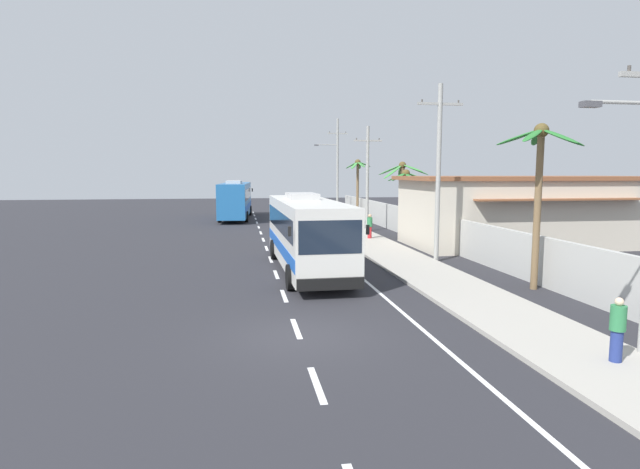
{
  "coord_description": "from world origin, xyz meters",
  "views": [
    {
      "loc": [
        -1.61,
        -14.14,
        4.62
      ],
      "look_at": [
        2.15,
        9.77,
        1.7
      ],
      "focal_mm": 28.9,
      "sensor_mm": 36.0,
      "label": 1
    }
  ],
  "objects_px": {
    "utility_pole_far": "(367,177)",
    "utility_pole_distant": "(337,165)",
    "motorcycle_beside_bus": "(320,235)",
    "palm_nearest": "(402,183)",
    "pedestrian_near_kerb": "(370,226)",
    "pedestrian_midwalk": "(617,328)",
    "roadside_building": "(524,211)",
    "utility_pole_mid": "(438,170)",
    "palm_second": "(358,176)",
    "coach_bus_foreground": "(306,231)",
    "coach_bus_far_lane": "(236,199)",
    "palm_third": "(540,169)",
    "palm_fourth": "(405,188)"
  },
  "relations": [
    {
      "from": "coach_bus_foreground",
      "to": "palm_fourth",
      "type": "height_order",
      "value": "palm_fourth"
    },
    {
      "from": "pedestrian_near_kerb",
      "to": "palm_second",
      "type": "xyz_separation_m",
      "value": [
        2.82,
        15.83,
        3.3
      ]
    },
    {
      "from": "pedestrian_midwalk",
      "to": "utility_pole_distant",
      "type": "xyz_separation_m",
      "value": [
        1.42,
        43.03,
        4.45
      ]
    },
    {
      "from": "coach_bus_foreground",
      "to": "pedestrian_near_kerb",
      "type": "xyz_separation_m",
      "value": [
        5.7,
        10.16,
        -0.87
      ]
    },
    {
      "from": "utility_pole_far",
      "to": "utility_pole_distant",
      "type": "relative_size",
      "value": 0.8
    },
    {
      "from": "pedestrian_midwalk",
      "to": "pedestrian_near_kerb",
      "type": "bearing_deg",
      "value": 101.86
    },
    {
      "from": "utility_pole_distant",
      "to": "palm_second",
      "type": "height_order",
      "value": "utility_pole_distant"
    },
    {
      "from": "coach_bus_far_lane",
      "to": "palm_second",
      "type": "bearing_deg",
      "value": -9.95
    },
    {
      "from": "pedestrian_midwalk",
      "to": "roadside_building",
      "type": "bearing_deg",
      "value": 76.98
    },
    {
      "from": "utility_pole_mid",
      "to": "motorcycle_beside_bus",
      "type": "bearing_deg",
      "value": 126.24
    },
    {
      "from": "palm_nearest",
      "to": "palm_fourth",
      "type": "height_order",
      "value": "palm_nearest"
    },
    {
      "from": "coach_bus_far_lane",
      "to": "motorcycle_beside_bus",
      "type": "xyz_separation_m",
      "value": [
        5.4,
        -19.88,
        -1.35
      ]
    },
    {
      "from": "utility_pole_mid",
      "to": "utility_pole_distant",
      "type": "relative_size",
      "value": 0.89
    },
    {
      "from": "coach_bus_foreground",
      "to": "palm_third",
      "type": "xyz_separation_m",
      "value": [
        8.44,
        -5.4,
        2.86
      ]
    },
    {
      "from": "utility_pole_mid",
      "to": "utility_pole_far",
      "type": "bearing_deg",
      "value": 90.59
    },
    {
      "from": "pedestrian_midwalk",
      "to": "roadside_building",
      "type": "relative_size",
      "value": 0.1
    },
    {
      "from": "coach_bus_far_lane",
      "to": "palm_third",
      "type": "height_order",
      "value": "palm_third"
    },
    {
      "from": "motorcycle_beside_bus",
      "to": "pedestrian_near_kerb",
      "type": "distance_m",
      "value": 4.25
    },
    {
      "from": "palm_third",
      "to": "roadside_building",
      "type": "relative_size",
      "value": 0.42
    },
    {
      "from": "utility_pole_mid",
      "to": "palm_third",
      "type": "distance_m",
      "value": 6.87
    },
    {
      "from": "coach_bus_foreground",
      "to": "pedestrian_near_kerb",
      "type": "distance_m",
      "value": 11.68
    },
    {
      "from": "pedestrian_near_kerb",
      "to": "utility_pole_mid",
      "type": "relative_size",
      "value": 0.18
    },
    {
      "from": "utility_pole_mid",
      "to": "utility_pole_distant",
      "type": "height_order",
      "value": "utility_pole_distant"
    },
    {
      "from": "palm_nearest",
      "to": "utility_pole_mid",
      "type": "bearing_deg",
      "value": -100.24
    },
    {
      "from": "palm_third",
      "to": "palm_nearest",
      "type": "bearing_deg",
      "value": 87.25
    },
    {
      "from": "coach_bus_far_lane",
      "to": "palm_nearest",
      "type": "distance_m",
      "value": 18.72
    },
    {
      "from": "utility_pole_mid",
      "to": "palm_second",
      "type": "bearing_deg",
      "value": 86.46
    },
    {
      "from": "coach_bus_far_lane",
      "to": "palm_fourth",
      "type": "xyz_separation_m",
      "value": [
        11.79,
        -17.51,
        1.57
      ]
    },
    {
      "from": "utility_pole_mid",
      "to": "palm_second",
      "type": "height_order",
      "value": "utility_pole_mid"
    },
    {
      "from": "coach_bus_far_lane",
      "to": "roadside_building",
      "type": "height_order",
      "value": "roadside_building"
    },
    {
      "from": "palm_second",
      "to": "roadside_building",
      "type": "height_order",
      "value": "palm_second"
    },
    {
      "from": "utility_pole_far",
      "to": "roadside_building",
      "type": "xyz_separation_m",
      "value": [
        7.94,
        -9.25,
        -2.09
      ]
    },
    {
      "from": "roadside_building",
      "to": "utility_pole_far",
      "type": "bearing_deg",
      "value": 130.62
    },
    {
      "from": "pedestrian_midwalk",
      "to": "roadside_building",
      "type": "xyz_separation_m",
      "value": [
        9.1,
        19.59,
        1.27
      ]
    },
    {
      "from": "palm_second",
      "to": "coach_bus_foreground",
      "type": "bearing_deg",
      "value": -108.16
    },
    {
      "from": "coach_bus_far_lane",
      "to": "pedestrian_near_kerb",
      "type": "distance_m",
      "value": 20.16
    },
    {
      "from": "coach_bus_foreground",
      "to": "palm_second",
      "type": "relative_size",
      "value": 1.99
    },
    {
      "from": "pedestrian_near_kerb",
      "to": "utility_pole_distant",
      "type": "height_order",
      "value": "utility_pole_distant"
    },
    {
      "from": "motorcycle_beside_bus",
      "to": "utility_pole_mid",
      "type": "height_order",
      "value": "utility_pole_mid"
    },
    {
      "from": "coach_bus_far_lane",
      "to": "utility_pole_mid",
      "type": "relative_size",
      "value": 1.38
    },
    {
      "from": "coach_bus_foreground",
      "to": "utility_pole_mid",
      "type": "bearing_deg",
      "value": 10.62
    },
    {
      "from": "utility_pole_mid",
      "to": "roadside_building",
      "type": "relative_size",
      "value": 0.59
    },
    {
      "from": "coach_bus_far_lane",
      "to": "palm_third",
      "type": "xyz_separation_m",
      "value": [
        11.9,
        -33.49,
        2.73
      ]
    },
    {
      "from": "palm_third",
      "to": "coach_bus_far_lane",
      "type": "bearing_deg",
      "value": 109.56
    },
    {
      "from": "motorcycle_beside_bus",
      "to": "palm_nearest",
      "type": "bearing_deg",
      "value": 40.56
    },
    {
      "from": "pedestrian_near_kerb",
      "to": "utility_pole_far",
      "type": "distance_m",
      "value": 6.38
    },
    {
      "from": "pedestrian_near_kerb",
      "to": "pedestrian_midwalk",
      "type": "bearing_deg",
      "value": 18.67
    },
    {
      "from": "motorcycle_beside_bus",
      "to": "pedestrian_midwalk",
      "type": "relative_size",
      "value": 1.26
    },
    {
      "from": "coach_bus_far_lane",
      "to": "pedestrian_near_kerb",
      "type": "relative_size",
      "value": 7.52
    },
    {
      "from": "utility_pole_far",
      "to": "roadside_building",
      "type": "relative_size",
      "value": 0.53
    }
  ]
}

